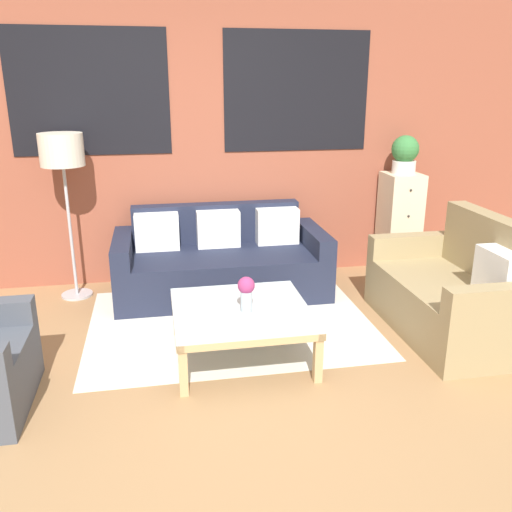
# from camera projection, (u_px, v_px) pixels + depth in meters

# --- Properties ---
(ground_plane) EXTENTS (16.00, 16.00, 0.00)m
(ground_plane) POSITION_uv_depth(u_px,v_px,m) (239.00, 410.00, 3.28)
(ground_plane) COLOR #9E754C
(wall_back_brick) EXTENTS (8.40, 0.09, 2.80)m
(wall_back_brick) POSITION_uv_depth(u_px,v_px,m) (198.00, 135.00, 5.13)
(wall_back_brick) COLOR brown
(wall_back_brick) RESTS_ON ground_plane
(rug) EXTENTS (2.28, 1.73, 0.00)m
(rug) POSITION_uv_depth(u_px,v_px,m) (231.00, 323.00, 4.45)
(rug) COLOR silver
(rug) RESTS_ON ground_plane
(couch_dark) EXTENTS (1.92, 0.88, 0.78)m
(couch_dark) POSITION_uv_depth(u_px,v_px,m) (221.00, 262.00, 5.04)
(couch_dark) COLOR #1E2338
(couch_dark) RESTS_ON ground_plane
(settee_vintage) EXTENTS (0.80, 1.42, 0.92)m
(settee_vintage) POSITION_uv_depth(u_px,v_px,m) (455.00, 294.00, 4.22)
(settee_vintage) COLOR #99845B
(settee_vintage) RESTS_ON ground_plane
(coffee_table) EXTENTS (0.95, 0.95, 0.37)m
(coffee_table) POSITION_uv_depth(u_px,v_px,m) (241.00, 315.00, 3.82)
(coffee_table) COLOR silver
(coffee_table) RESTS_ON ground_plane
(floor_lamp) EXTENTS (0.37, 0.37, 1.48)m
(floor_lamp) POSITION_uv_depth(u_px,v_px,m) (62.00, 158.00, 4.63)
(floor_lamp) COLOR #B2B2B7
(floor_lamp) RESTS_ON ground_plane
(drawer_cabinet) EXTENTS (0.35, 0.40, 1.03)m
(drawer_cabinet) POSITION_uv_depth(u_px,v_px,m) (399.00, 224.00, 5.50)
(drawer_cabinet) COLOR beige
(drawer_cabinet) RESTS_ON ground_plane
(potted_plant) EXTENTS (0.26, 0.26, 0.37)m
(potted_plant) POSITION_uv_depth(u_px,v_px,m) (405.00, 154.00, 5.28)
(potted_plant) COLOR silver
(potted_plant) RESTS_ON drawer_cabinet
(flower_vase) EXTENTS (0.12, 0.12, 0.25)m
(flower_vase) POSITION_uv_depth(u_px,v_px,m) (246.00, 291.00, 3.72)
(flower_vase) COLOR #ADBCC6
(flower_vase) RESTS_ON coffee_table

